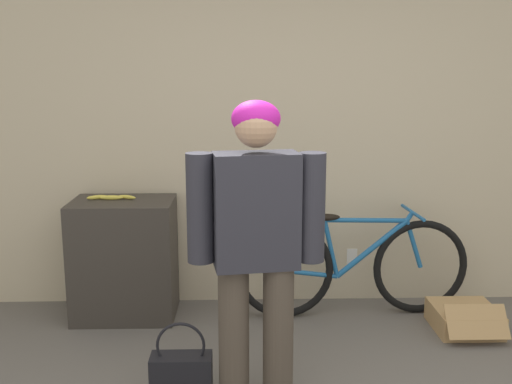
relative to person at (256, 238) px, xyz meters
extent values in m
cube|color=beige|center=(0.24, 1.55, 0.36)|extent=(8.00, 0.06, 2.60)
cube|color=white|center=(0.79, 1.52, -0.59)|extent=(0.08, 0.01, 0.12)
cube|color=#38332D|center=(-0.92, 1.25, -0.50)|extent=(0.72, 0.51, 0.86)
cylinder|color=#4C4238|center=(-0.12, 0.00, -0.54)|extent=(0.16, 0.16, 0.78)
cylinder|color=#4C4238|center=(0.12, 0.00, -0.54)|extent=(0.16, 0.16, 0.78)
cube|color=#2D2D38|center=(0.00, 0.00, 0.14)|extent=(0.45, 0.27, 0.59)
cylinder|color=#2D2D38|center=(-0.28, 0.00, 0.16)|extent=(0.14, 0.14, 0.56)
cylinder|color=#2D2D38|center=(0.28, 0.00, 0.16)|extent=(0.14, 0.14, 0.56)
sphere|color=tan|center=(0.00, 0.00, 0.57)|extent=(0.21, 0.21, 0.21)
ellipsoid|color=#D11EAD|center=(0.00, 0.01, 0.60)|extent=(0.24, 0.22, 0.18)
torus|color=black|center=(0.24, 1.17, -0.58)|extent=(0.71, 0.10, 0.71)
torus|color=black|center=(1.24, 1.23, -0.58)|extent=(0.71, 0.10, 0.71)
cylinder|color=#1E609E|center=(0.43, 1.18, -0.61)|extent=(0.39, 0.06, 0.09)
cylinder|color=#1E609E|center=(0.38, 1.18, -0.40)|extent=(0.31, 0.05, 0.39)
cylinder|color=#1E609E|center=(0.57, 1.19, -0.42)|extent=(0.14, 0.04, 0.43)
cylinder|color=#1E609E|center=(0.87, 1.21, -0.43)|extent=(0.53, 0.07, 0.44)
cylinder|color=#1E609E|center=(0.82, 1.21, -0.22)|extent=(0.60, 0.07, 0.05)
cylinder|color=#1E609E|center=(1.18, 1.23, -0.41)|extent=(0.15, 0.04, 0.37)
cylinder|color=#1E609E|center=(1.14, 1.23, -0.20)|extent=(0.07, 0.04, 0.08)
cylinder|color=#1E609E|center=(1.16, 1.23, -0.17)|extent=(0.05, 0.46, 0.02)
ellipsoid|color=black|center=(0.52, 1.19, -0.19)|extent=(0.22, 0.09, 0.05)
ellipsoid|color=#EAD64C|center=(-1.00, 1.28, -0.06)|extent=(0.17, 0.03, 0.03)
ellipsoid|color=#EAD64C|center=(-1.11, 1.29, -0.06)|extent=(0.15, 0.09, 0.03)
ellipsoid|color=#EAD64C|center=(-0.89, 1.29, -0.06)|extent=(0.15, 0.09, 0.03)
sphere|color=brown|center=(-1.16, 1.30, -0.06)|extent=(0.02, 0.02, 0.02)
cube|color=black|center=(-0.40, 0.05, -0.80)|extent=(0.33, 0.15, 0.27)
torus|color=black|center=(-0.40, 0.05, -0.61)|extent=(0.27, 0.02, 0.27)
cube|color=tan|center=(1.48, 0.93, -0.86)|extent=(0.43, 0.43, 0.16)
cube|color=tan|center=(1.48, 0.71, -0.79)|extent=(0.41, 0.15, 0.19)
camera|label=1|loc=(-0.08, -2.93, 0.83)|focal=42.00mm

